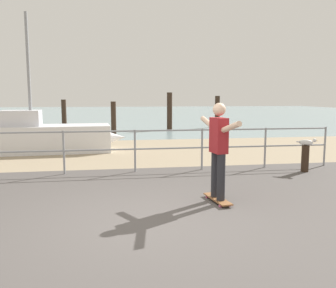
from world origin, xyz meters
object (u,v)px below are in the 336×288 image
object	(u,v)px
sailboat	(47,137)
skateboard	(218,199)
seagull	(307,142)
bollard_short	(305,159)
skateboarder	(219,145)

from	to	relation	value
sailboat	skateboard	world-z (taller)	sailboat
sailboat	seagull	world-z (taller)	sailboat
sailboat	bollard_short	size ratio (longest dim) A/B	7.50
skateboarder	bollard_short	xyz separation A→B (m)	(2.85, 2.11, -0.68)
skateboarder	bollard_short	bearing A→B (deg)	36.55
bollard_short	seagull	bearing A→B (deg)	-28.52
skateboard	seagull	bearing A→B (deg)	36.31
sailboat	skateboarder	distance (m)	7.45
seagull	skateboard	bearing A→B (deg)	-143.69
sailboat	bollard_short	bearing A→B (deg)	-32.07
skateboarder	bollard_short	distance (m)	3.61
skateboarder	seagull	world-z (taller)	skateboarder
sailboat	bollard_short	world-z (taller)	sailboat
sailboat	skateboard	distance (m)	7.45
sailboat	seagull	distance (m)	7.97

